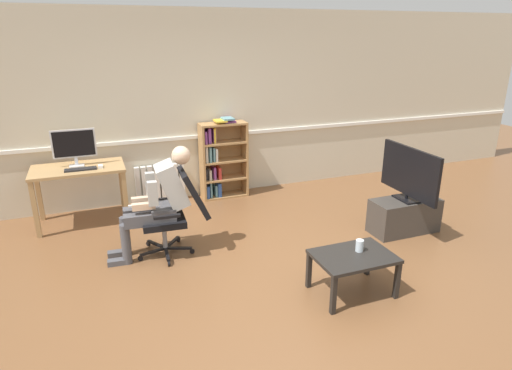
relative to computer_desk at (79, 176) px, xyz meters
name	(u,v)px	position (x,y,z in m)	size (l,w,h in m)	color
ground_plane	(272,276)	(1.77, -2.15, -0.64)	(18.00, 18.00, 0.00)	brown
back_wall	(202,107)	(1.77, 0.50, 0.71)	(12.00, 0.13, 2.70)	beige
computer_desk	(79,176)	(0.00, 0.00, 0.00)	(1.13, 0.65, 0.76)	tan
imac_monitor	(74,145)	(-0.01, 0.08, 0.39)	(0.53, 0.14, 0.47)	silver
keyboard	(81,169)	(0.04, -0.14, 0.12)	(0.38, 0.12, 0.02)	black
computer_mouse	(100,166)	(0.27, -0.12, 0.13)	(0.06, 0.10, 0.03)	white
bookshelf	(220,160)	(1.96, 0.29, -0.06)	(0.69, 0.29, 1.21)	#AD7F4C
radiator	(160,183)	(1.07, 0.39, -0.36)	(0.71, 0.08, 0.56)	white
office_chair	(177,209)	(1.00, -1.27, -0.12)	(0.83, 0.62, 0.96)	black
person_seated	(158,200)	(0.81, -1.25, 0.01)	(0.97, 0.41, 1.23)	#4C4C51
tv_stand	(404,216)	(3.73, -1.74, -0.43)	(0.85, 0.38, 0.43)	#3D3833
tv_screen	(409,173)	(3.73, -1.74, 0.13)	(0.21, 1.00, 0.65)	black
coffee_table	(353,260)	(2.37, -2.68, -0.29)	(0.74, 0.52, 0.40)	black
drinking_glass	(360,246)	(2.46, -2.64, -0.18)	(0.07, 0.07, 0.11)	silver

